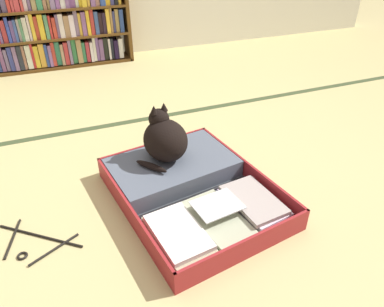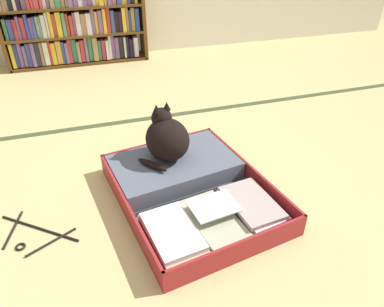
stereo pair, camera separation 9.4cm
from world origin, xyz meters
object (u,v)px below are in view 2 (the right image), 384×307
Objects in this scene: black_cat at (166,138)px; clothes_hanger at (33,234)px; bookshelf at (74,22)px; open_suitcase at (187,186)px.

clothes_hanger is at bearing -158.53° from black_cat.
bookshelf is at bearing 82.11° from clothes_hanger.
bookshelf is 1.36× the size of open_suitcase.
bookshelf is 2.20m from open_suitcase.
open_suitcase is at bearing 5.85° from clothes_hanger.
black_cat reaches higher than clothes_hanger.
open_suitcase is 0.70m from clothes_hanger.
bookshelf is at bearing 99.79° from black_cat.
clothes_hanger is (-0.31, -2.21, -0.36)m from bookshelf.
black_cat reaches higher than open_suitcase.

